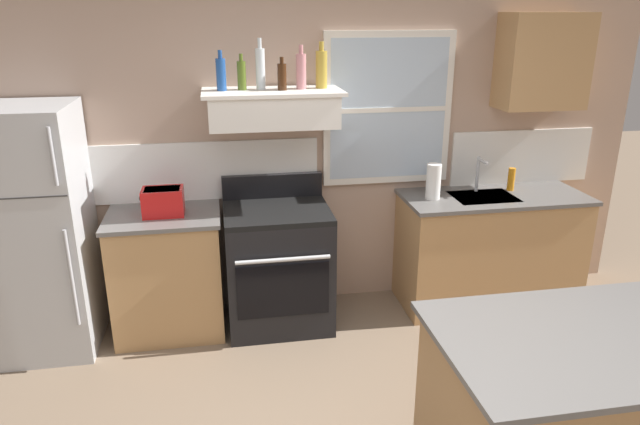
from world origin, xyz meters
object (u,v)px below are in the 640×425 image
toaster (163,201)px  kitchen_island (581,421)px  bottle_olive_oil_square (242,75)px  bottle_clear_tall (260,68)px  bottle_rose_pink (301,71)px  bottle_champagne_gold_foil (321,69)px  paper_towel_roll (433,181)px  bottle_brown_stout (282,76)px  refrigerator (33,232)px  dish_soap_bottle (511,179)px  stove_range (278,265)px  bottle_blue_liqueur (221,74)px

toaster → kitchen_island: (1.99, -1.97, -0.55)m
bottle_olive_oil_square → bottle_clear_tall: 0.14m
bottle_rose_pink → bottle_champagne_gold_foil: bearing=8.4°
bottle_clear_tall → paper_towel_roll: bottle_clear_tall is taller
kitchen_island → bottle_brown_stout: bearing=119.3°
paper_towel_roll → bottle_rose_pink: bearing=176.0°
kitchen_island → toaster: bearing=135.2°
bottle_rose_pink → paper_towel_roll: bottle_rose_pink is taller
bottle_brown_stout → bottle_rose_pink: bottle_rose_pink is taller
kitchen_island → bottle_olive_oil_square: bearing=124.0°
refrigerator → bottle_clear_tall: bearing=6.0°
paper_towel_roll → dish_soap_bottle: paper_towel_roll is taller
stove_range → paper_towel_roll: paper_towel_roll is taller
bottle_clear_tall → stove_range: bearing=-63.0°
refrigerator → stove_range: (1.65, 0.02, -0.39)m
toaster → bottle_clear_tall: bottle_clear_tall is taller
bottle_blue_liqueur → bottle_champagne_gold_foil: bottle_champagne_gold_foil is taller
bottle_clear_tall → toaster: bearing=-170.0°
refrigerator → stove_range: 1.69m
refrigerator → bottle_champagne_gold_foil: (2.00, 0.15, 1.03)m
bottle_olive_oil_square → bottle_champagne_gold_foil: bearing=0.1°
bottle_blue_liqueur → dish_soap_bottle: size_ratio=1.49×
bottle_brown_stout → kitchen_island: 2.70m
paper_towel_roll → toaster: bearing=-179.4°
toaster → bottle_olive_oil_square: 1.03m
dish_soap_bottle → bottle_brown_stout: bearing=-177.7°
bottle_champagne_gold_foil → dish_soap_bottle: bearing=0.4°
bottle_clear_tall → kitchen_island: (1.28, -2.10, -1.43)m
refrigerator → bottle_clear_tall: 1.90m
bottle_clear_tall → bottle_rose_pink: bottle_clear_tall is taller
bottle_blue_liqueur → bottle_brown_stout: bearing=-5.8°
bottle_clear_tall → paper_towel_roll: (1.26, -0.10, -0.84)m
refrigerator → bottle_brown_stout: size_ratio=7.70×
toaster → dish_soap_bottle: size_ratio=1.65×
stove_range → paper_towel_roll: size_ratio=4.04×
toaster → bottle_brown_stout: (0.85, 0.05, 0.83)m
bottle_champagne_gold_foil → kitchen_island: size_ratio=0.23×
stove_range → bottle_champagne_gold_foil: 1.46m
bottle_brown_stout → dish_soap_bottle: bearing=2.3°
refrigerator → bottle_champagne_gold_foil: bearing=4.3°
stove_range → bottle_brown_stout: bottle_brown_stout is taller
bottle_blue_liqueur → bottle_rose_pink: bearing=-0.1°
bottle_rose_pink → dish_soap_bottle: bottle_rose_pink is taller
bottle_champagne_gold_foil → bottle_olive_oil_square: bearing=-179.9°
stove_range → bottle_clear_tall: bottle_clear_tall is taller
paper_towel_roll → bottle_brown_stout: bearing=178.6°
refrigerator → bottle_olive_oil_square: (1.45, 0.15, 1.00)m
bottle_olive_oil_square → kitchen_island: bottle_olive_oil_square is taller
dish_soap_bottle → paper_towel_roll: bearing=-171.7°
toaster → bottle_rose_pink: bearing=5.2°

